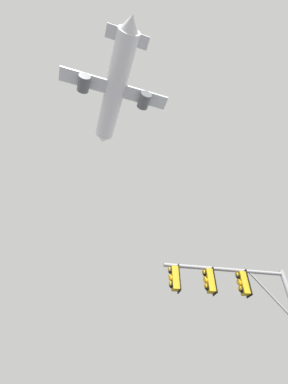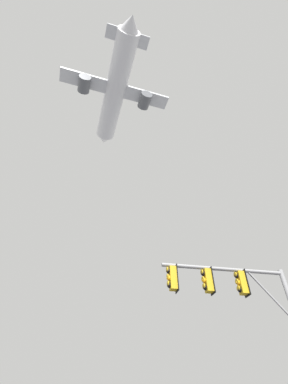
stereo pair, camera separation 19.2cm
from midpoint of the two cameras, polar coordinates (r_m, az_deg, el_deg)
The scene contains 2 objects.
signal_pole_near at distance 11.58m, azimuth 20.76°, elevation -21.68°, with size 5.32×0.61×6.26m.
airplane at distance 55.08m, azimuth -6.53°, elevation 21.13°, with size 21.07×27.27×7.43m.
Camera 1 is at (-0.89, -3.20, 1.75)m, focal length 24.45 mm.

